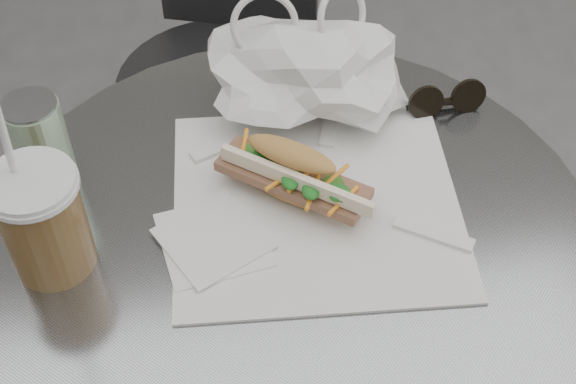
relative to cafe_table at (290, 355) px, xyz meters
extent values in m
cylinder|color=slate|center=(0.00, 0.00, 0.26)|extent=(0.76, 0.76, 0.02)
cylinder|color=#29292C|center=(-0.02, 0.60, -0.46)|extent=(0.36, 0.36, 0.02)
cylinder|color=#29292C|center=(-0.02, 0.60, -0.23)|extent=(0.06, 0.06, 0.48)
cylinder|color=#29292C|center=(-0.02, 0.60, 0.01)|extent=(0.41, 0.41, 0.02)
cube|color=white|center=(0.04, 0.05, 0.28)|extent=(0.38, 0.37, 0.00)
ellipsoid|color=#BE7848|center=(0.01, 0.06, 0.29)|extent=(0.24, 0.21, 0.02)
cube|color=brown|center=(0.01, 0.06, 0.31)|extent=(0.18, 0.17, 0.01)
ellipsoid|color=#BE7848|center=(0.01, 0.07, 0.34)|extent=(0.24, 0.22, 0.04)
cylinder|color=brown|center=(-0.28, 0.01, 0.34)|extent=(0.09, 0.09, 0.13)
cylinder|color=silver|center=(-0.28, 0.01, 0.41)|extent=(0.10, 0.10, 0.01)
cylinder|color=white|center=(-0.29, 0.02, 0.45)|extent=(0.04, 0.06, 0.24)
cylinder|color=black|center=(0.22, 0.18, 0.30)|extent=(0.05, 0.02, 0.05)
cylinder|color=black|center=(0.28, 0.18, 0.30)|extent=(0.05, 0.02, 0.05)
cube|color=black|center=(0.25, 0.18, 0.29)|extent=(0.02, 0.01, 0.00)
cube|color=white|center=(-0.09, 0.01, 0.28)|extent=(0.14, 0.14, 0.01)
cube|color=white|center=(-0.09, 0.01, 0.28)|extent=(0.15, 0.15, 0.00)
cylinder|color=#6BA862|center=(-0.28, 0.14, 0.34)|extent=(0.07, 0.07, 0.13)
cylinder|color=slate|center=(-0.28, 0.14, 0.40)|extent=(0.07, 0.07, 0.00)
camera|label=1|loc=(-0.11, -0.60, 1.02)|focal=50.00mm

